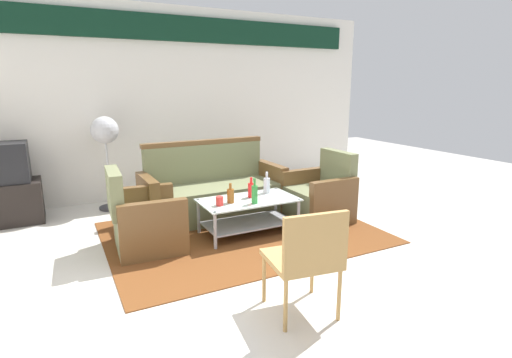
{
  "coord_description": "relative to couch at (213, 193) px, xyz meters",
  "views": [
    {
      "loc": [
        -1.83,
        -3.0,
        1.68
      ],
      "look_at": [
        0.14,
        0.82,
        0.65
      ],
      "focal_mm": 27.85,
      "sensor_mm": 36.0,
      "label": 1
    }
  ],
  "objects": [
    {
      "name": "couch",
      "position": [
        0.0,
        0.0,
        0.0
      ],
      "size": [
        1.81,
        0.78,
        0.96
      ],
      "rotation": [
        0.0,
        0.0,
        3.16
      ],
      "color": "#6B704C",
      "rests_on": "rug"
    },
    {
      "name": "armchair_right",
      "position": [
        1.16,
        -0.72,
        -0.03
      ],
      "size": [
        0.71,
        0.77,
        0.85
      ],
      "rotation": [
        0.0,
        0.0,
        1.58
      ],
      "color": "#6B704C",
      "rests_on": "rug"
    },
    {
      "name": "wall_back",
      "position": [
        0.07,
        1.41,
        1.16
      ],
      "size": [
        6.52,
        0.19,
        2.8
      ],
      "color": "silver",
      "rests_on": "ground"
    },
    {
      "name": "wicker_chair",
      "position": [
        -0.24,
        -2.47,
        0.18
      ],
      "size": [
        0.54,
        0.54,
        0.84
      ],
      "rotation": [
        0.0,
        0.0,
        -0.13
      ],
      "color": "#AD844C",
      "rests_on": "ground"
    },
    {
      "name": "cup",
      "position": [
        -0.24,
        -0.83,
        0.14
      ],
      "size": [
        0.08,
        0.08,
        0.1
      ],
      "primitive_type": "cylinder",
      "color": "red",
      "rests_on": "coffee_table"
    },
    {
      "name": "rug",
      "position": [
        0.08,
        -0.72,
        -0.31
      ],
      "size": [
        2.99,
        2.23,
        0.01
      ],
      "primitive_type": "cube",
      "color": "brown",
      "rests_on": "ground"
    },
    {
      "name": "tv_stand",
      "position": [
        -2.35,
        0.91,
        -0.06
      ],
      "size": [
        0.8,
        0.5,
        0.52
      ],
      "primitive_type": "cube",
      "color": "black",
      "rests_on": "ground"
    },
    {
      "name": "coffee_table",
      "position": [
        0.14,
        -0.76,
        -0.04
      ],
      "size": [
        1.1,
        0.6,
        0.4
      ],
      "color": "silver",
      "rests_on": "rug"
    },
    {
      "name": "television",
      "position": [
        -2.35,
        0.91,
        0.44
      ],
      "size": [
        0.6,
        0.45,
        0.48
      ],
      "rotation": [
        0.0,
        0.0,
        3.13
      ],
      "color": "black",
      "rests_on": "tv_stand"
    },
    {
      "name": "bottle_red",
      "position": [
        0.2,
        -0.7,
        0.18
      ],
      "size": [
        0.08,
        0.08,
        0.23
      ],
      "color": "red",
      "rests_on": "coffee_table"
    },
    {
      "name": "ground_plane",
      "position": [
        0.07,
        -1.64,
        -0.32
      ],
      "size": [
        14.0,
        14.0,
        0.0
      ],
      "primitive_type": "plane",
      "color": "beige"
    },
    {
      "name": "bottle_green",
      "position": [
        0.13,
        -0.94,
        0.2
      ],
      "size": [
        0.07,
        0.07,
        0.28
      ],
      "color": "#2D8C38",
      "rests_on": "coffee_table"
    },
    {
      "name": "bottle_clear",
      "position": [
        0.45,
        -0.61,
        0.19
      ],
      "size": [
        0.08,
        0.08,
        0.26
      ],
      "color": "silver",
      "rests_on": "coffee_table"
    },
    {
      "name": "bottle_brown",
      "position": [
        -0.1,
        -0.8,
        0.18
      ],
      "size": [
        0.08,
        0.08,
        0.22
      ],
      "color": "brown",
      "rests_on": "coffee_table"
    },
    {
      "name": "armchair_left",
      "position": [
        -1.0,
        -0.65,
        -0.03
      ],
      "size": [
        0.74,
        0.8,
        0.85
      ],
      "rotation": [
        0.0,
        0.0,
        -1.63
      ],
      "color": "#6B704C",
      "rests_on": "rug"
    },
    {
      "name": "pedestal_fan",
      "position": [
        -1.14,
        0.96,
        0.7
      ],
      "size": [
        0.36,
        0.36,
        1.27
      ],
      "color": "#2D2D33",
      "rests_on": "ground"
    }
  ]
}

